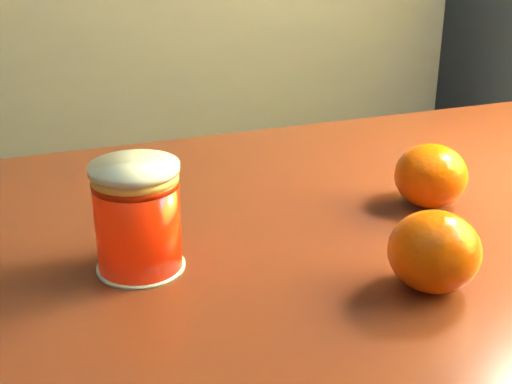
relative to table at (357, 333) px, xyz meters
name	(u,v)px	position (x,y,z in m)	size (l,w,h in m)	color
table	(357,333)	(0.00, 0.00, 0.00)	(1.00, 0.74, 0.71)	maroon
juice_glass	(138,218)	(-0.19, 0.04, 0.13)	(0.07, 0.07, 0.09)	red
orange_front	(434,251)	(0.01, -0.08, 0.12)	(0.07, 0.07, 0.06)	#DE5004
orange_back	(431,176)	(0.10, 0.05, 0.12)	(0.07, 0.07, 0.06)	#DE5004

